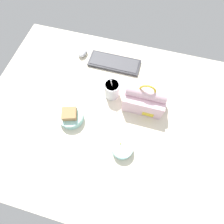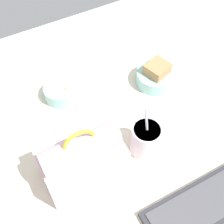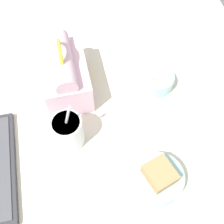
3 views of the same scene
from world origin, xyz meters
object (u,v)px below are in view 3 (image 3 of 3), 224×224
at_px(soup_cup, 68,132).
at_px(bento_bowl_sandwich, 158,178).
at_px(bento_bowl_snacks, 156,80).
at_px(lunch_bag, 65,74).

distance_m(soup_cup, bento_bowl_sandwich, 0.27).
relative_size(soup_cup, bento_bowl_snacks, 1.62).
bearing_deg(bento_bowl_snacks, bento_bowl_sandwich, 163.16).
bearing_deg(soup_cup, bento_bowl_sandwich, -129.58).
bearing_deg(bento_bowl_sandwich, lunch_bag, 27.33).
height_order(lunch_bag, soup_cup, lunch_bag).
relative_size(lunch_bag, bento_bowl_snacks, 2.02).
xyz_separation_m(soup_cup, bento_bowl_snacks, (0.14, -0.30, -0.03)).
distance_m(lunch_bag, bento_bowl_snacks, 0.29).
relative_size(bento_bowl_sandwich, bento_bowl_snacks, 1.24).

